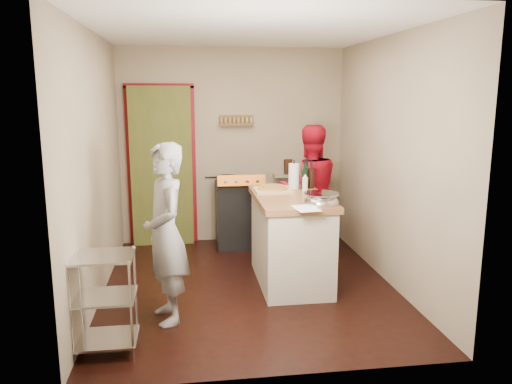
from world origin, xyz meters
The scene contains 10 objects.
floor centered at (0.00, 0.00, 0.00)m, with size 3.50×3.50×0.00m, color black.
back_wall centered at (-0.64, 1.78, 1.13)m, with size 3.00×0.44×2.60m.
left_wall centered at (-1.50, 0.00, 1.30)m, with size 0.04×3.50×2.60m, color tan.
right_wall centered at (1.50, 0.00, 1.30)m, with size 0.04×3.50×2.60m, color tan.
ceiling centered at (0.00, 0.00, 2.61)m, with size 3.00×3.50×0.02m, color white.
stove centered at (0.05, 1.42, 0.45)m, with size 0.60×0.63×1.00m.
wire_shelving centered at (-1.28, -1.20, 0.44)m, with size 0.48×0.40×0.80m.
island centered at (0.46, 0.04, 0.50)m, with size 0.75×1.38×1.26m.
person_stripe centered at (-0.82, -0.70, 0.80)m, with size 0.58×0.38×1.60m, color #AFAEB3.
person_red centered at (0.88, 0.95, 0.82)m, with size 0.79×0.62×1.63m, color #B50C1F.
Camera 1 is at (-0.61, -4.96, 2.00)m, focal length 35.00 mm.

